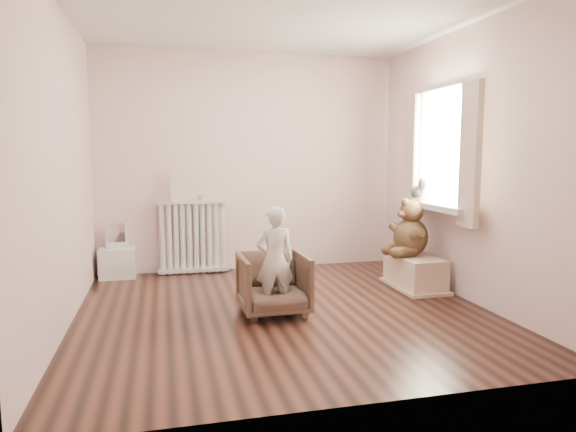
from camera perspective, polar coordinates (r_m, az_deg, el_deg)
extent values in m
cube|color=black|center=(4.69, -0.49, -10.46)|extent=(3.60, 3.60, 0.01)
cube|color=white|center=(4.63, -0.52, 21.93)|extent=(3.60, 3.60, 0.01)
cube|color=white|center=(6.24, -4.30, 5.98)|extent=(3.60, 0.02, 2.60)
cube|color=white|center=(2.76, 8.11, 4.74)|extent=(3.60, 0.02, 2.60)
cube|color=white|center=(4.43, -23.92, 5.02)|extent=(0.02, 3.60, 2.60)
cube|color=white|center=(5.19, 19.32, 5.42)|extent=(0.02, 3.60, 2.60)
cube|color=white|center=(5.42, 17.29, 7.13)|extent=(0.03, 0.90, 1.10)
cube|color=silver|center=(5.40, 16.25, 1.01)|extent=(0.22, 1.10, 0.06)
cube|color=beige|center=(4.88, 19.60, 6.40)|extent=(0.06, 0.26, 1.30)
cube|color=beige|center=(5.87, 13.47, 6.63)|extent=(0.06, 0.26, 1.30)
cube|color=silver|center=(6.13, -10.52, -2.68)|extent=(0.82, 0.15, 0.86)
cube|color=beige|center=(6.05, -11.98, 3.20)|extent=(0.20, 0.02, 0.33)
cylinder|color=#A59E8C|center=(6.07, -9.54, 2.01)|extent=(0.10, 0.10, 0.06)
cube|color=silver|center=(6.13, -18.44, -4.01)|extent=(0.39, 0.28, 0.62)
imported|color=brown|center=(4.53, -1.62, -7.54)|extent=(0.59, 0.61, 0.54)
imported|color=white|center=(4.43, -1.49, -4.94)|extent=(0.35, 0.23, 0.94)
cube|color=beige|center=(5.57, 13.92, -5.74)|extent=(0.39, 0.73, 0.34)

